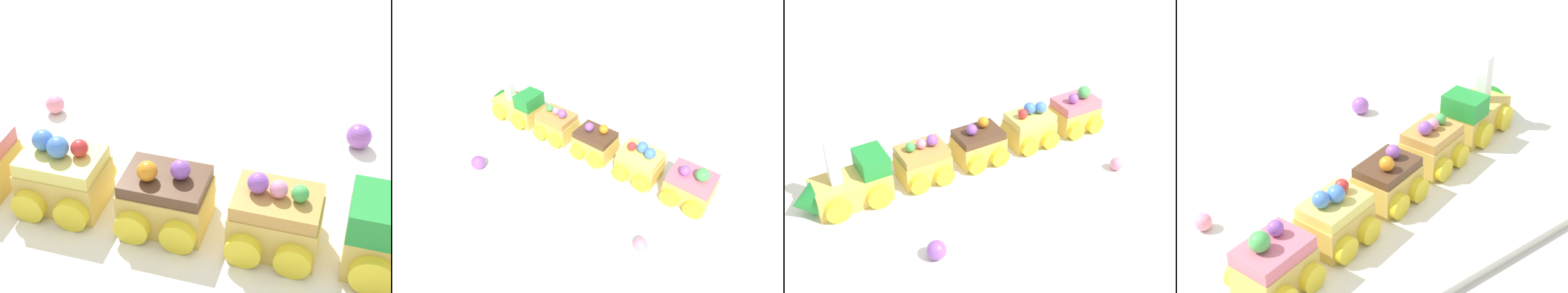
% 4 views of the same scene
% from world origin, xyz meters
% --- Properties ---
extents(ground_plane, '(10.00, 10.00, 0.00)m').
position_xyz_m(ground_plane, '(0.00, 0.00, 0.00)').
color(ground_plane, beige).
extents(display_board, '(0.79, 0.40, 0.01)m').
position_xyz_m(display_board, '(0.00, 0.00, 0.01)').
color(display_board, white).
rests_on(display_board, ground_plane).
extents(cake_train_locomotive, '(0.15, 0.10, 0.11)m').
position_xyz_m(cake_train_locomotive, '(0.18, 0.01, 0.04)').
color(cake_train_locomotive, '#E0BC56').
rests_on(cake_train_locomotive, display_board).
extents(cake_car_caramel, '(0.09, 0.09, 0.07)m').
position_xyz_m(cake_car_caramel, '(0.07, -0.02, 0.04)').
color(cake_car_caramel, '#E0BC56').
rests_on(cake_car_caramel, display_board).
extents(cake_car_chocolate, '(0.09, 0.09, 0.07)m').
position_xyz_m(cake_car_chocolate, '(-0.02, -0.04, 0.04)').
color(cake_car_chocolate, '#E0BC56').
rests_on(cake_car_chocolate, display_board).
extents(cake_car_lemon, '(0.09, 0.09, 0.07)m').
position_xyz_m(cake_car_lemon, '(-0.11, -0.07, 0.04)').
color(cake_car_lemon, '#E0BC56').
rests_on(cake_car_lemon, display_board).
extents(cake_car_strawberry, '(0.09, 0.09, 0.08)m').
position_xyz_m(cake_car_strawberry, '(-0.20, -0.09, 0.04)').
color(cake_car_strawberry, '#E0BC56').
rests_on(cake_car_strawberry, display_board).
extents(gumball_purple, '(0.03, 0.03, 0.03)m').
position_xyz_m(gumball_purple, '(0.08, 0.15, 0.02)').
color(gumball_purple, '#9956C6').
rests_on(gumball_purple, display_board).
extents(gumball_pink, '(0.02, 0.02, 0.02)m').
position_xyz_m(gumball_pink, '(-0.22, 0.04, 0.02)').
color(gumball_pink, pink).
rests_on(gumball_pink, display_board).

